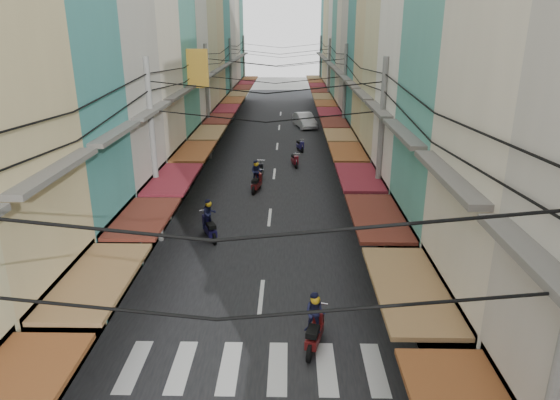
# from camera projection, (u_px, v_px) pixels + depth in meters

# --- Properties ---
(ground) EXTENTS (160.00, 160.00, 0.00)m
(ground) POSITION_uv_depth(u_px,v_px,m) (264.00, 272.00, 20.09)
(ground) COLOR slate
(ground) RESTS_ON ground
(road) EXTENTS (10.00, 80.00, 0.02)m
(road) POSITION_uv_depth(u_px,v_px,m) (277.00, 152.00, 38.96)
(road) COLOR black
(road) RESTS_ON ground
(sidewalk_left) EXTENTS (3.00, 80.00, 0.06)m
(sidewalk_left) POSITION_uv_depth(u_px,v_px,m) (194.00, 152.00, 39.07)
(sidewalk_left) COLOR slate
(sidewalk_left) RESTS_ON ground
(sidewalk_right) EXTENTS (3.00, 80.00, 0.06)m
(sidewalk_right) POSITION_uv_depth(u_px,v_px,m) (360.00, 152.00, 38.84)
(sidewalk_right) COLOR slate
(sidewalk_right) RESTS_ON ground
(crosswalk) EXTENTS (7.55, 2.40, 0.01)m
(crosswalk) POSITION_uv_depth(u_px,v_px,m) (254.00, 367.00, 14.42)
(crosswalk) COLOR silver
(crosswalk) RESTS_ON ground
(building_row_left) EXTENTS (7.80, 67.67, 23.70)m
(building_row_left) POSITION_uv_depth(u_px,v_px,m) (154.00, 19.00, 32.62)
(building_row_left) COLOR silver
(building_row_left) RESTS_ON ground
(building_row_right) EXTENTS (7.80, 68.98, 22.59)m
(building_row_right) POSITION_uv_depth(u_px,v_px,m) (397.00, 25.00, 32.35)
(building_row_right) COLOR teal
(building_row_right) RESTS_ON ground
(utility_poles) EXTENTS (10.20, 66.13, 8.20)m
(utility_poles) POSITION_uv_depth(u_px,v_px,m) (274.00, 71.00, 32.08)
(utility_poles) COLOR slate
(utility_poles) RESTS_ON ground
(white_car) EXTENTS (5.21, 2.98, 1.73)m
(white_car) POSITION_uv_depth(u_px,v_px,m) (305.00, 127.00, 48.55)
(white_car) COLOR silver
(white_car) RESTS_ON ground
(bicycle) EXTENTS (1.69, 1.09, 1.09)m
(bicycle) POSITION_uv_depth(u_px,v_px,m) (418.00, 298.00, 18.18)
(bicycle) COLOR black
(bicycle) RESTS_ON ground
(moving_scooters) EXTENTS (5.01, 27.23, 1.92)m
(moving_scooters) POSITION_uv_depth(u_px,v_px,m) (264.00, 204.00, 26.01)
(moving_scooters) COLOR black
(moving_scooters) RESTS_ON ground
(parked_scooters) EXTENTS (12.97, 11.97, 1.02)m
(parked_scooters) POSITION_uv_depth(u_px,v_px,m) (393.00, 329.00, 15.43)
(parked_scooters) COLOR black
(parked_scooters) RESTS_ON ground
(pedestrians) EXTENTS (13.40, 18.10, 2.18)m
(pedestrians) POSITION_uv_depth(u_px,v_px,m) (136.00, 262.00, 18.59)
(pedestrians) COLOR black
(pedestrians) RESTS_ON ground
(market_umbrella) EXTENTS (2.49, 2.49, 2.63)m
(market_umbrella) POSITION_uv_depth(u_px,v_px,m) (541.00, 330.00, 12.21)
(market_umbrella) COLOR #B2B2B7
(market_umbrella) RESTS_ON ground
(traffic_sign) EXTENTS (0.10, 0.61, 2.80)m
(traffic_sign) POSITION_uv_depth(u_px,v_px,m) (401.00, 219.00, 20.03)
(traffic_sign) COLOR slate
(traffic_sign) RESTS_ON ground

